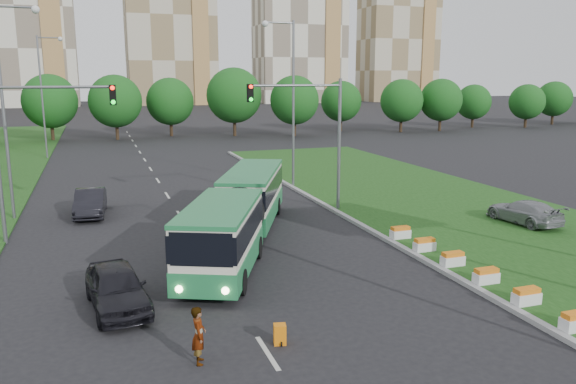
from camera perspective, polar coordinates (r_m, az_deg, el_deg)
name	(u,v)px	position (r m, az deg, el deg)	size (l,w,h in m)	color
ground	(295,276)	(23.54, 0.68, -8.49)	(360.00, 360.00, 0.00)	black
grass_median	(448,208)	(36.22, 15.99, -1.61)	(14.00, 60.00, 0.15)	#173F12
median_kerb	(346,217)	(32.81, 5.95, -2.55)	(0.30, 60.00, 0.18)	gray
lane_markings	(164,190)	(41.84, -12.50, 0.21)	(0.20, 100.00, 0.01)	#B5B5AE
flower_planters	(469,267)	(24.37, 17.89, -7.25)	(1.10, 11.50, 0.60)	silver
traffic_mast_median	(314,124)	(33.26, 2.69, 6.89)	(5.76, 0.32, 8.00)	slate
traffic_mast_left	(32,134)	(30.08, -24.59, 5.35)	(5.76, 0.32, 8.00)	slate
street_lamps	(181,116)	(31.20, -10.83, 7.58)	(36.00, 60.00, 12.00)	slate
tree_line	(229,103)	(77.87, -6.06, 8.94)	(120.00, 8.00, 9.00)	#154E15
apartment_tower_cwest	(17,8)	(172.64, -25.81, 16.49)	(28.00, 15.00, 52.00)	beige
apartment_tower_ceast	(170,17)	(173.10, -11.94, 17.02)	(25.00, 15.00, 50.00)	#BDB498
apartment_tower_east	(300,26)	(182.51, 1.18, 16.49)	(27.00, 15.00, 47.00)	beige
midrise_east	(398,40)	(197.01, 11.11, 14.91)	(24.00, 14.00, 40.00)	#BDB498
articulated_bus	(234,212)	(27.56, -5.48, -2.00)	(2.52, 16.15, 2.66)	beige
car_left_near	(117,287)	(21.05, -17.00, -9.24)	(1.85, 4.61, 1.57)	black
car_left_far	(90,203)	(35.28, -19.45, -1.02)	(1.64, 4.69, 1.55)	black
car_median	(524,212)	(33.59, 22.85, -1.84)	(1.82, 4.47, 1.30)	gray
pedestrian	(199,335)	(16.74, -9.06, -14.16)	(0.63, 0.41, 1.72)	gray
shopping_trolley	(280,334)	(17.82, -0.83, -14.26)	(0.37, 0.40, 0.64)	orange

